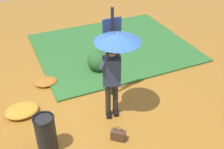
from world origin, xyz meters
TOP-DOWN VIEW (x-y plane):
  - ground_plane at (0.00, 0.00)m, footprint 18.00×18.00m
  - grass_verge at (1.61, 2.79)m, footprint 4.80×4.00m
  - person_with_umbrella at (0.35, -0.10)m, footprint 0.96×0.96m
  - info_sign_post at (0.58, 0.57)m, footprint 0.44×0.07m
  - handbag at (0.07, -0.90)m, footprint 0.32×0.30m
  - trash_bin at (-1.32, -0.55)m, footprint 0.42×0.42m
  - shrub_cluster at (0.74, 1.75)m, footprint 0.72×0.65m
  - leaf_pile_near_person at (-1.63, 0.75)m, footprint 0.77×0.62m
  - leaf_pile_far_path at (-0.85, 1.69)m, footprint 0.59×0.47m

SIDE VIEW (x-z plane):
  - ground_plane at x=0.00m, z-range 0.00..0.00m
  - grass_verge at x=1.61m, z-range 0.00..0.05m
  - leaf_pile_far_path at x=-0.85m, z-range 0.00..0.13m
  - leaf_pile_near_person at x=-1.63m, z-range 0.00..0.17m
  - handbag at x=0.07m, z-range -0.06..0.31m
  - shrub_cluster at x=0.74m, z-range -0.02..0.57m
  - trash_bin at x=-1.32m, z-range 0.00..0.84m
  - info_sign_post at x=0.58m, z-range 0.29..2.59m
  - person_with_umbrella at x=0.35m, z-range 0.53..2.57m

